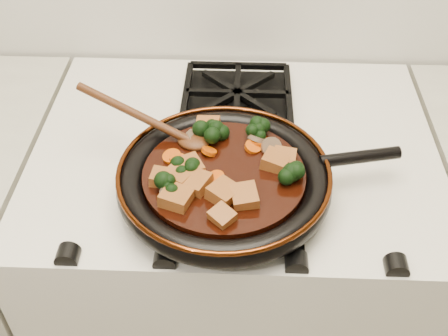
{
  "coord_description": "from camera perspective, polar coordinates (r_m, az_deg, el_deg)",
  "views": [
    {
      "loc": [
        0.01,
        0.88,
        1.59
      ],
      "look_at": [
        -0.02,
        1.55,
        0.97
      ],
      "focal_mm": 45.0,
      "sensor_mm": 36.0,
      "label": 1
    }
  ],
  "objects": [
    {
      "name": "tofu_cube_2",
      "position": [
        0.84,
        -0.19,
        -4.94
      ],
      "size": [
        0.05,
        0.05,
        0.03
      ],
      "primitive_type": "cube",
      "rotation": [
        -0.12,
        -0.09,
        2.39
      ],
      "color": "brown",
      "rests_on": "braising_sauce"
    },
    {
      "name": "carrot_coin_0",
      "position": [
        0.96,
        2.96,
        2.16
      ],
      "size": [
        0.03,
        0.03,
        0.02
      ],
      "primitive_type": "cylinder",
      "rotation": [
        0.16,
        0.27,
        0.0
      ],
      "color": "#C64705",
      "rests_on": "braising_sauce"
    },
    {
      "name": "carrot_coin_4",
      "position": [
        0.94,
        -4.74,
        0.92
      ],
      "size": [
        0.03,
        0.03,
        0.01
      ],
      "primitive_type": "cylinder",
      "rotation": [
        -0.07,
        0.13,
        0.0
      ],
      "color": "#C64705",
      "rests_on": "braising_sauce"
    },
    {
      "name": "broccoli_floret_4",
      "position": [
        0.91,
        6.62,
        -0.45
      ],
      "size": [
        0.08,
        0.09,
        0.06
      ],
      "primitive_type": null,
      "rotation": [
        0.09,
        -0.08,
        0.62
      ],
      "color": "black",
      "rests_on": "braising_sauce"
    },
    {
      "name": "burner_grate_back",
      "position": [
        1.17,
        1.35,
        7.27
      ],
      "size": [
        0.23,
        0.23,
        0.03
      ],
      "primitive_type": null,
      "color": "black",
      "rests_on": "stove"
    },
    {
      "name": "carrot_coin_3",
      "position": [
        0.95,
        -1.52,
        1.71
      ],
      "size": [
        0.03,
        0.03,
        0.02
      ],
      "primitive_type": "cylinder",
      "rotation": [
        -0.28,
        0.33,
        0.0
      ],
      "color": "#C64705",
      "rests_on": "braising_sauce"
    },
    {
      "name": "stove",
      "position": [
        1.4,
        0.9,
        -11.95
      ],
      "size": [
        0.76,
        0.6,
        0.9
      ],
      "primitive_type": "cube",
      "color": "silver",
      "rests_on": "ground"
    },
    {
      "name": "broccoli_floret_2",
      "position": [
        0.98,
        -0.46,
        3.75
      ],
      "size": [
        0.08,
        0.08,
        0.06
      ],
      "primitive_type": null,
      "rotation": [
        0.01,
        -0.1,
        2.59
      ],
      "color": "black",
      "rests_on": "braising_sauce"
    },
    {
      "name": "tofu_cube_4",
      "position": [
        0.9,
        -4.37,
        -0.93
      ],
      "size": [
        0.06,
        0.06,
        0.02
      ],
      "primitive_type": "cube",
      "rotation": [
        0.01,
        0.1,
        2.58
      ],
      "color": "brown",
      "rests_on": "braising_sauce"
    },
    {
      "name": "tofu_cube_5",
      "position": [
        0.91,
        -6.46,
        -0.98
      ],
      "size": [
        0.04,
        0.04,
        0.02
      ],
      "primitive_type": "cube",
      "rotation": [
        0.08,
        0.05,
        1.46
      ],
      "color": "brown",
      "rests_on": "braising_sauce"
    },
    {
      "name": "broccoli_floret_3",
      "position": [
        0.97,
        -1.7,
        3.33
      ],
      "size": [
        0.09,
        0.09,
        0.07
      ],
      "primitive_type": null,
      "rotation": [
        -0.07,
        -0.17,
        2.38
      ],
      "color": "black",
      "rests_on": "braising_sauce"
    },
    {
      "name": "carrot_coin_5",
      "position": [
        0.9,
        -0.79,
        -0.94
      ],
      "size": [
        0.03,
        0.03,
        0.01
      ],
      "primitive_type": "cylinder",
      "rotation": [
        0.05,
        -0.18,
        0.0
      ],
      "color": "#C64705",
      "rests_on": "braising_sauce"
    },
    {
      "name": "carrot_coin_2",
      "position": [
        0.95,
        -5.32,
        1.16
      ],
      "size": [
        0.03,
        0.03,
        0.02
      ],
      "primitive_type": "cylinder",
      "rotation": [
        0.13,
        -0.14,
        0.0
      ],
      "color": "#C64705",
      "rests_on": "braising_sauce"
    },
    {
      "name": "tofu_cube_10",
      "position": [
        0.92,
        -3.58,
        -0.03
      ],
      "size": [
        0.06,
        0.06,
        0.03
      ],
      "primitive_type": "cube",
      "rotation": [
        -0.01,
        -0.07,
        0.45
      ],
      "color": "brown",
      "rests_on": "braising_sauce"
    },
    {
      "name": "mushroom_slice_1",
      "position": [
        0.96,
        4.83,
        2.12
      ],
      "size": [
        0.04,
        0.04,
        0.03
      ],
      "primitive_type": "cylinder",
      "rotation": [
        0.9,
        0.0,
        0.45
      ],
      "color": "brown",
      "rests_on": "braising_sauce"
    },
    {
      "name": "tofu_cube_6",
      "position": [
        0.87,
        2.1,
        -2.95
      ],
      "size": [
        0.05,
        0.05,
        0.03
      ],
      "primitive_type": "cube",
      "rotation": [
        -0.08,
        -0.09,
        1.77
      ],
      "color": "brown",
      "rests_on": "braising_sauce"
    },
    {
      "name": "tofu_cube_0",
      "position": [
        0.87,
        -0.02,
        -2.56
      ],
      "size": [
        0.06,
        0.06,
        0.03
      ],
      "primitive_type": "cube",
      "rotation": [
        0.08,
        0.06,
        0.93
      ],
      "color": "brown",
      "rests_on": "braising_sauce"
    },
    {
      "name": "tofu_cube_3",
      "position": [
        0.87,
        -4.85,
        -3.05
      ],
      "size": [
        0.06,
        0.06,
        0.03
      ],
      "primitive_type": "cube",
      "rotation": [
        0.04,
        0.05,
        1.23
      ],
      "color": "brown",
      "rests_on": "braising_sauce"
    },
    {
      "name": "burner_grate_front",
      "position": [
        0.95,
        0.95,
        -2.49
      ],
      "size": [
        0.23,
        0.23,
        0.03
      ],
      "primitive_type": null,
      "color": "black",
      "rests_on": "stove"
    },
    {
      "name": "tofu_cube_7",
      "position": [
        0.94,
        6.14,
        1.02
      ],
      "size": [
        0.04,
        0.04,
        0.03
      ],
      "primitive_type": "cube",
      "rotation": [
        -0.11,
        -0.07,
        3.0
      ],
      "color": "brown",
      "rests_on": "braising_sauce"
    },
    {
      "name": "tofu_cube_8",
      "position": [
        0.91,
        -4.62,
        -0.49
      ],
      "size": [
        0.05,
        0.05,
        0.02
      ],
      "primitive_type": "cube",
      "rotation": [
        0.07,
        -0.08,
        0.97
      ],
      "color": "brown",
      "rests_on": "braising_sauce"
    },
    {
      "name": "tofu_cube_9",
      "position": [
        0.89,
        -2.95,
        -1.5
      ],
      "size": [
        0.06,
        0.06,
        0.03
      ],
      "primitive_type": "cube",
      "rotation": [
        -0.07,
        -0.08,
        1.09
      ],
      "color": "brown",
      "rests_on": "braising_sauce"
    },
    {
      "name": "braising_sauce",
      "position": [
        0.93,
        -0.0,
        -0.96
      ],
      "size": [
        0.27,
        0.27,
        0.02
      ],
      "primitive_type": "cylinder",
      "color": "black",
      "rests_on": "skillet"
    },
    {
      "name": "broccoli_floret_1",
      "position": [
        0.91,
        -3.93,
        -0.12
      ],
      "size": [
        0.09,
        0.08,
        0.07
      ],
      "primitive_type": null,
      "rotation": [
        -0.18,
        -0.19,
        0.58
      ],
      "color": "black",
      "rests_on": "braising_sauce"
    },
    {
      "name": "mushroom_slice_2",
      "position": [
        0.98,
        -3.1,
        3.13
      ],
      "size": [
        0.03,
        0.03,
        0.03
      ],
      "primitive_type": "cylinder",
      "rotation": [
        0.68,
        0.0,
        1.44
      ],
      "color": "brown",
      "rests_on": "braising_sauce"
    },
    {
      "name": "skillet",
      "position": [
        0.93,
        0.12,
        -1.17
      ],
      "size": [
        0.48,
        0.36,
        0.05
      ],
      "rotation": [
        0.0,
        0.0,
        0.22
      ],
      "color": "black",
      "rests_on": "burner_grate_front"
    },
    {
      "name": "carrot_coin_1",
      "position": [
        0.97,
        3.61,
        2.73
      ],
      "size": [
        0.03,
        0.03,
        0.01
      ],
      "primitive_type": "cylinder",
      "rotation": [
        -0.14,
        0.1,
        0.0
      ],
      "color": "#C64705",
      "rests_on": "braising_sauce"
    },
    {
      "name": "broccoli_floret_5",
      "position": [
        0.98,
        3.57,
        3.62
      ],
      "size": [
        0.07,
        0.08,
        0.07
      ],
      "primitive_type": null,
      "rotation": [
        0.18,
        0.23,
        1.78
      ],
      "color": "black",
      "rests_on": "braising_sauce"
    },
    {
      "name": "tofu_cube_11",
      "position": [
        0.93,
        5.28,
        0.68
      ],
      "size": [
        0.06,
        0.05,
        0.03
      ],
      "primitive_type": "cube",
      "rotation": [
        0.12,
        0.06,
        1.22
      ],
      "color": "brown",
      "rests_on": "braising_sauce"
    },
    {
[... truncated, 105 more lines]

